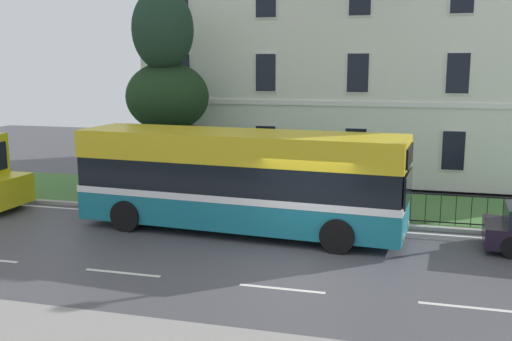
{
  "coord_description": "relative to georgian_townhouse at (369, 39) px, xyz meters",
  "views": [
    {
      "loc": [
        2.74,
        -14.26,
        5.04
      ],
      "look_at": [
        -2.31,
        4.53,
        1.53
      ],
      "focal_mm": 41.41,
      "sensor_mm": 36.0,
      "label": 1
    }
  ],
  "objects": [
    {
      "name": "evergreen_tree",
      "position": [
        -7.22,
        -7.19,
        -3.25
      ],
      "size": [
        3.66,
        3.66,
        8.45
      ],
      "color": "#423328",
      "rests_on": "ground_plane"
    },
    {
      "name": "single_decker_bus",
      "position": [
        -2.79,
        -12.0,
        -4.59
      ],
      "size": [
        10.09,
        3.09,
        3.05
      ],
      "rotation": [
        0.0,
        0.0,
        -0.07
      ],
      "color": "#186F82",
      "rests_on": "ground_plane"
    },
    {
      "name": "ground_plane",
      "position": [
        -0.5,
        -13.59,
        -6.22
      ],
      "size": [
        60.0,
        56.0,
        0.18
      ],
      "color": "#46454B"
    },
    {
      "name": "georgian_townhouse",
      "position": [
        0.0,
        0.0,
        0.0
      ],
      "size": [
        19.12,
        10.03,
        12.09
      ],
      "color": "silver",
      "rests_on": "ground_plane"
    },
    {
      "name": "iron_verge_railing",
      "position": [
        0.0,
        -10.09,
        -5.58
      ],
      "size": [
        18.05,
        0.04,
        0.97
      ],
      "color": "black",
      "rests_on": "ground_plane"
    }
  ]
}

